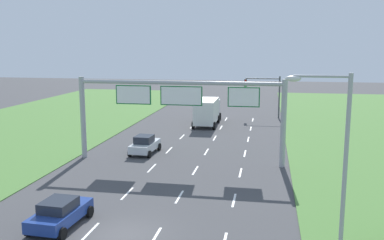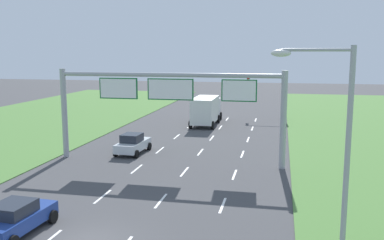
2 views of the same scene
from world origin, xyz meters
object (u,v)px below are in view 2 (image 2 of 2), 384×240
at_px(sign_gantry, 169,97).
at_px(traffic_light_mast, 269,87).
at_px(car_near_red, 15,218).
at_px(car_lead_silver, 133,144).
at_px(street_lamp, 335,152).
at_px(box_truck, 206,109).

height_order(sign_gantry, traffic_light_mast, sign_gantry).
height_order(car_near_red, traffic_light_mast, traffic_light_mast).
relative_size(car_near_red, sign_gantry, 0.24).
height_order(car_lead_silver, sign_gantry, sign_gantry).
bearing_deg(street_lamp, sign_gantry, 121.22).
bearing_deg(street_lamp, box_truck, 106.60).
height_order(sign_gantry, street_lamp, street_lamp).
xyz_separation_m(traffic_light_mast, street_lamp, (3.29, -40.13, 1.21)).
bearing_deg(box_truck, traffic_light_mast, 42.63).
relative_size(car_near_red, street_lamp, 0.49).
distance_m(box_truck, street_lamp, 35.44).
bearing_deg(street_lamp, car_near_red, 169.65).
relative_size(sign_gantry, traffic_light_mast, 3.08).
xyz_separation_m(car_near_red, street_lamp, (13.53, -2.47, 4.32)).
height_order(car_near_red, sign_gantry, sign_gantry).
bearing_deg(car_lead_silver, box_truck, 80.08).
xyz_separation_m(car_near_red, box_truck, (3.45, 31.34, 0.96)).
bearing_deg(sign_gantry, box_truck, 90.71).
bearing_deg(car_near_red, box_truck, 87.04).
xyz_separation_m(car_near_red, sign_gantry, (3.67, 13.80, 4.19)).
bearing_deg(sign_gantry, traffic_light_mast, 74.58).
distance_m(box_truck, sign_gantry, 17.83).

